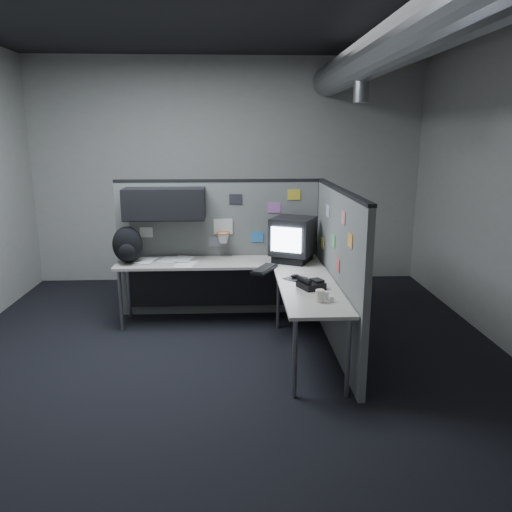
{
  "coord_description": "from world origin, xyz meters",
  "views": [
    {
      "loc": [
        0.07,
        -4.52,
        2.13
      ],
      "look_at": [
        0.29,
        0.35,
        0.94
      ],
      "focal_mm": 35.0,
      "sensor_mm": 36.0,
      "label": 1
    }
  ],
  "objects_px": {
    "desk": "(241,278)",
    "monitor": "(293,239)",
    "keyboard": "(264,269)",
    "backpack": "(128,245)",
    "phone": "(311,284)"
  },
  "relations": [
    {
      "from": "keyboard",
      "to": "phone",
      "type": "distance_m",
      "value": 0.75
    },
    {
      "from": "desk",
      "to": "backpack",
      "type": "height_order",
      "value": "backpack"
    },
    {
      "from": "desk",
      "to": "keyboard",
      "type": "bearing_deg",
      "value": -30.88
    },
    {
      "from": "monitor",
      "to": "backpack",
      "type": "bearing_deg",
      "value": 160.38
    },
    {
      "from": "monitor",
      "to": "phone",
      "type": "distance_m",
      "value": 1.06
    },
    {
      "from": "backpack",
      "to": "phone",
      "type": "bearing_deg",
      "value": -16.51
    },
    {
      "from": "desk",
      "to": "backpack",
      "type": "xyz_separation_m",
      "value": [
        -1.26,
        0.26,
        0.32
      ]
    },
    {
      "from": "monitor",
      "to": "phone",
      "type": "bearing_deg",
      "value": -106.82
    },
    {
      "from": "monitor",
      "to": "keyboard",
      "type": "distance_m",
      "value": 0.58
    },
    {
      "from": "desk",
      "to": "monitor",
      "type": "distance_m",
      "value": 0.75
    },
    {
      "from": "desk",
      "to": "backpack",
      "type": "distance_m",
      "value": 1.32
    },
    {
      "from": "phone",
      "to": "backpack",
      "type": "height_order",
      "value": "backpack"
    },
    {
      "from": "keyboard",
      "to": "phone",
      "type": "xyz_separation_m",
      "value": [
        0.4,
        -0.63,
        0.02
      ]
    },
    {
      "from": "desk",
      "to": "keyboard",
      "type": "xyz_separation_m",
      "value": [
        0.25,
        -0.15,
        0.13
      ]
    },
    {
      "from": "keyboard",
      "to": "phone",
      "type": "relative_size",
      "value": 1.55
    }
  ]
}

